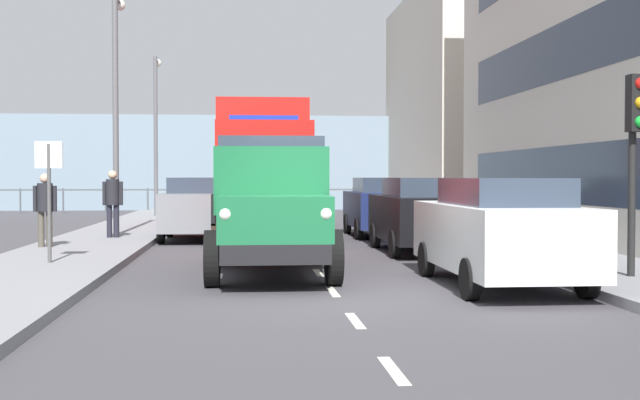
% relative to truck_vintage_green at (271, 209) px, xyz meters
% --- Properties ---
extents(ground_plane, '(80.00, 80.00, 0.00)m').
position_rel_truck_vintage_green_xyz_m(ground_plane, '(-0.87, -6.51, -1.18)').
color(ground_plane, '#423F44').
extents(sidewalk_left, '(2.73, 40.62, 0.15)m').
position_rel_truck_vintage_green_xyz_m(sidewalk_left, '(-5.87, -6.51, -1.10)').
color(sidewalk_left, gray).
rests_on(sidewalk_left, ground_plane).
extents(sidewalk_right, '(2.73, 40.62, 0.15)m').
position_rel_truck_vintage_green_xyz_m(sidewalk_right, '(4.12, -6.51, -1.10)').
color(sidewalk_right, gray).
rests_on(sidewalk_right, ground_plane).
extents(road_centreline_markings, '(0.12, 36.71, 0.01)m').
position_rel_truck_vintage_green_xyz_m(road_centreline_markings, '(-0.87, -5.66, -1.17)').
color(road_centreline_markings, silver).
rests_on(road_centreline_markings, ground_plane).
extents(building_far_block, '(6.59, 12.93, 10.32)m').
position_rel_truck_vintage_green_xyz_m(building_far_block, '(-10.52, -23.80, 3.98)').
color(building_far_block, beige).
rests_on(building_far_block, ground_plane).
extents(sea_horizon, '(80.00, 0.80, 5.00)m').
position_rel_truck_vintage_green_xyz_m(sea_horizon, '(-0.87, -29.82, 1.32)').
color(sea_horizon, gray).
rests_on(sea_horizon, ground_plane).
extents(seawall_railing, '(28.08, 0.08, 1.20)m').
position_rel_truck_vintage_green_xyz_m(seawall_railing, '(-0.87, -26.22, -0.26)').
color(seawall_railing, '#4C5156').
rests_on(seawall_railing, ground_plane).
extents(truck_vintage_green, '(2.17, 5.64, 2.43)m').
position_rel_truck_vintage_green_xyz_m(truck_vintage_green, '(0.00, 0.00, 0.00)').
color(truck_vintage_green, black).
rests_on(truck_vintage_green, ground_plane).
extents(lorry_cargo_red, '(2.58, 8.20, 3.87)m').
position_rel_truck_vintage_green_xyz_m(lorry_cargo_red, '(-0.04, -9.57, 0.90)').
color(lorry_cargo_red, red).
rests_on(lorry_cargo_red, ground_plane).
extents(car_white_kerbside_near, '(1.88, 4.55, 1.72)m').
position_rel_truck_vintage_green_xyz_m(car_white_kerbside_near, '(-3.55, 1.69, -0.28)').
color(car_white_kerbside_near, white).
rests_on(car_white_kerbside_near, ground_plane).
extents(car_black_kerbside_1, '(1.83, 4.28, 1.72)m').
position_rel_truck_vintage_green_xyz_m(car_black_kerbside_1, '(-3.55, -4.24, -0.28)').
color(car_black_kerbside_1, black).
rests_on(car_black_kerbside_1, ground_plane).
extents(car_navy_kerbside_2, '(1.91, 4.01, 1.72)m').
position_rel_truck_vintage_green_xyz_m(car_navy_kerbside_2, '(-3.55, -9.47, -0.28)').
color(car_navy_kerbside_2, navy).
rests_on(car_navy_kerbside_2, ground_plane).
extents(car_grey_oppositeside_0, '(1.81, 4.12, 1.72)m').
position_rel_truck_vintage_green_xyz_m(car_grey_oppositeside_0, '(1.81, -8.63, -0.28)').
color(car_grey_oppositeside_0, slate).
rests_on(car_grey_oppositeside_0, ground_plane).
extents(car_red_oppositeside_1, '(1.98, 4.54, 1.72)m').
position_rel_truck_vintage_green_xyz_m(car_red_oppositeside_1, '(1.81, -14.53, -0.28)').
color(car_red_oppositeside_1, '#B21E1E').
rests_on(car_red_oppositeside_1, ground_plane).
extents(pedestrian_with_bag, '(0.53, 0.34, 1.67)m').
position_rel_truck_vintage_green_xyz_m(pedestrian_with_bag, '(4.96, -4.80, -0.05)').
color(pedestrian_with_bag, '#4C473D').
rests_on(pedestrian_with_bag, sidewalk_right).
extents(pedestrian_in_dark_coat, '(0.53, 0.34, 1.76)m').
position_rel_truck_vintage_green_xyz_m(pedestrian_in_dark_coat, '(3.90, -7.66, 0.01)').
color(pedestrian_in_dark_coat, black).
rests_on(pedestrian_in_dark_coat, sidewalk_right).
extents(traffic_light_near, '(0.28, 0.41, 3.20)m').
position_rel_truck_vintage_green_xyz_m(traffic_light_near, '(-5.71, 1.83, 1.29)').
color(traffic_light_near, black).
rests_on(traffic_light_near, sidewalk_left).
extents(lamp_post_promenade, '(0.32, 1.14, 6.62)m').
position_rel_truck_vintage_green_xyz_m(lamp_post_promenade, '(3.97, -8.87, 2.91)').
color(lamp_post_promenade, '#59595B').
rests_on(lamp_post_promenade, sidewalk_right).
extents(lamp_post_far, '(0.32, 1.14, 6.52)m').
position_rel_truck_vintage_green_xyz_m(lamp_post_far, '(4.07, -20.07, 2.85)').
color(lamp_post_far, '#59595B').
rests_on(lamp_post_far, sidewalk_right).
extents(street_sign, '(0.50, 0.07, 2.25)m').
position_rel_truck_vintage_green_xyz_m(street_sign, '(4.06, -1.27, 0.50)').
color(street_sign, '#4C4C4C').
rests_on(street_sign, sidewalk_right).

